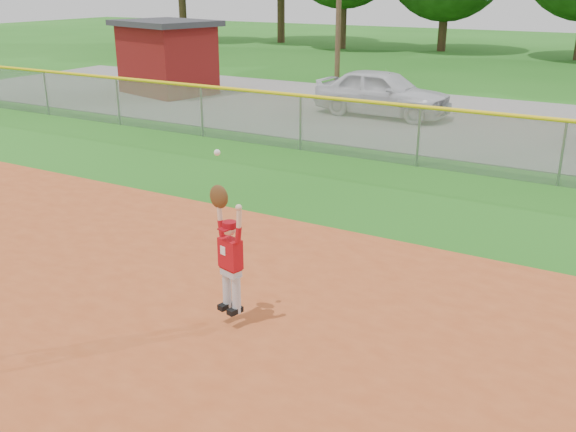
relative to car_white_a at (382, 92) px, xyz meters
The scene contains 6 objects.
ground 15.84m from the car_white_a, 78.44° to the right, with size 120.00×120.00×0.00m, color #1F6116.
parking_strip 3.31m from the car_white_a, ahead, with size 44.00×10.00×0.03m, color slate.
car_white_a is the anchor object (origin of this frame).
utility_shed 9.45m from the car_white_a, behind, with size 4.55×3.93×2.92m.
outfield_fence 6.34m from the car_white_a, 60.02° to the right, with size 40.06×0.10×1.55m.
ballplayer 14.82m from the car_white_a, 75.76° to the right, with size 0.57×0.31×2.17m.
Camera 1 is at (4.93, -5.10, 4.36)m, focal length 40.00 mm.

